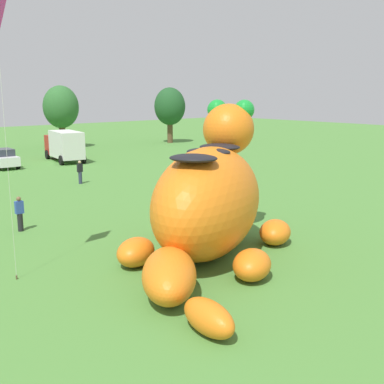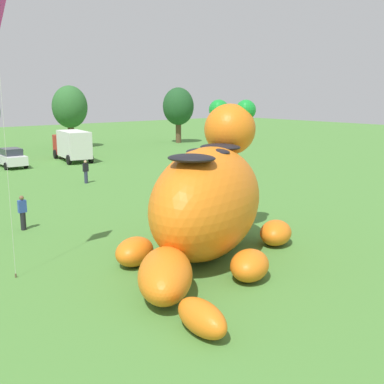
{
  "view_description": "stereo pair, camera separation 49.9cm",
  "coord_description": "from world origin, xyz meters",
  "px_view_note": "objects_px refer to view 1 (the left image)",
  "views": [
    {
      "loc": [
        -14.02,
        -14.42,
        6.59
      ],
      "look_at": [
        -1.12,
        0.5,
        2.47
      ],
      "focal_mm": 44.76,
      "sensor_mm": 36.0,
      "label": 1
    },
    {
      "loc": [
        -13.64,
        -14.74,
        6.59
      ],
      "look_at": [
        -1.12,
        0.5,
        2.47
      ],
      "focal_mm": 44.76,
      "sensor_mm": 36.0,
      "label": 2
    }
  ],
  "objects_px": {
    "giant_inflatable_creature": "(208,200)",
    "spectator_mid_field": "(80,172)",
    "box_truck": "(64,145)",
    "car_white": "(3,158)",
    "spectator_near_inflatable": "(20,214)"
  },
  "relations": [
    {
      "from": "spectator_near_inflatable",
      "to": "spectator_mid_field",
      "type": "bearing_deg",
      "value": 48.7
    },
    {
      "from": "giant_inflatable_creature",
      "to": "box_truck",
      "type": "height_order",
      "value": "giant_inflatable_creature"
    },
    {
      "from": "box_truck",
      "to": "spectator_near_inflatable",
      "type": "xyz_separation_m",
      "value": [
        -12.55,
        -20.76,
        -0.75
      ]
    },
    {
      "from": "car_white",
      "to": "spectator_mid_field",
      "type": "height_order",
      "value": "car_white"
    },
    {
      "from": "giant_inflatable_creature",
      "to": "car_white",
      "type": "height_order",
      "value": "giant_inflatable_creature"
    },
    {
      "from": "box_truck",
      "to": "spectator_near_inflatable",
      "type": "distance_m",
      "value": 24.27
    },
    {
      "from": "car_white",
      "to": "box_truck",
      "type": "distance_m",
      "value": 6.12
    },
    {
      "from": "giant_inflatable_creature",
      "to": "spectator_mid_field",
      "type": "distance_m",
      "value": 17.96
    },
    {
      "from": "spectator_mid_field",
      "to": "spectator_near_inflatable",
      "type": "bearing_deg",
      "value": -131.3
    },
    {
      "from": "car_white",
      "to": "spectator_near_inflatable",
      "type": "distance_m",
      "value": 21.37
    },
    {
      "from": "box_truck",
      "to": "spectator_mid_field",
      "type": "relative_size",
      "value": 3.88
    },
    {
      "from": "giant_inflatable_creature",
      "to": "spectator_near_inflatable",
      "type": "bearing_deg",
      "value": 118.75
    },
    {
      "from": "spectator_near_inflatable",
      "to": "spectator_mid_field",
      "type": "relative_size",
      "value": 1.0
    },
    {
      "from": "car_white",
      "to": "spectator_mid_field",
      "type": "xyz_separation_m",
      "value": [
        1.58,
        -11.17,
        -0.01
      ]
    },
    {
      "from": "giant_inflatable_creature",
      "to": "spectator_mid_field",
      "type": "xyz_separation_m",
      "value": [
        3.47,
        17.57,
        -1.44
      ]
    }
  ]
}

